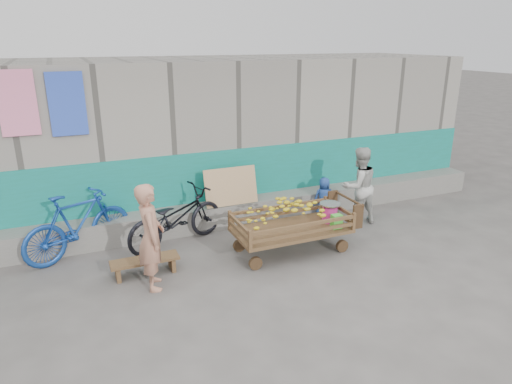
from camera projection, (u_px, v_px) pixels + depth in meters
name	position (u px, v px, depth m)	size (l,w,h in m)	color
ground	(265.00, 285.00, 6.59)	(80.00, 80.00, 0.00)	#4E4B47
building_wall	(187.00, 134.00, 9.65)	(12.00, 3.50, 3.00)	gray
banana_cart	(289.00, 219.00, 7.43)	(2.06, 0.94, 0.88)	brown
bench	(145.00, 263.00, 6.84)	(1.01, 0.30, 0.25)	brown
vendor_man	(151.00, 237.00, 6.32)	(0.56, 0.37, 1.55)	tan
woman	(359.00, 186.00, 8.57)	(0.73, 0.57, 1.49)	#B7B8B2
child	(324.00, 198.00, 8.94)	(0.41, 0.26, 0.83)	#22428F
bicycle_dark	(176.00, 218.00, 7.73)	(0.65, 1.87, 0.98)	black
bicycle_blue	(78.00, 224.00, 7.31)	(0.52, 1.83, 1.10)	#1846A0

